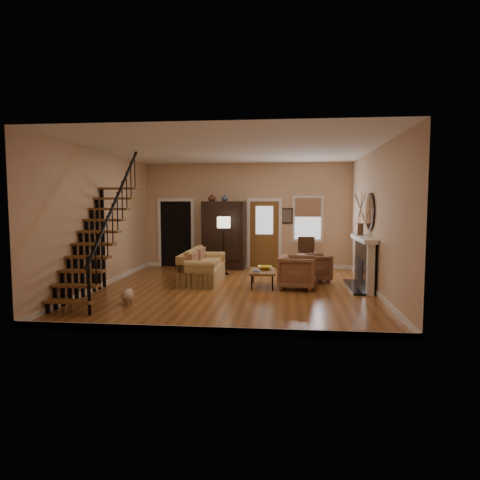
# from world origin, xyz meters

# --- Properties ---
(room) EXTENTS (7.00, 7.33, 3.30)m
(room) POSITION_xyz_m (-0.41, 1.76, 1.51)
(room) COLOR #945525
(room) RESTS_ON ground
(staircase) EXTENTS (0.94, 2.80, 3.20)m
(staircase) POSITION_xyz_m (-2.78, -1.30, 1.60)
(staircase) COLOR brown
(staircase) RESTS_ON ground
(fireplace) EXTENTS (0.33, 1.95, 2.30)m
(fireplace) POSITION_xyz_m (3.13, 0.50, 0.74)
(fireplace) COLOR black
(fireplace) RESTS_ON ground
(armoire) EXTENTS (1.30, 0.60, 2.10)m
(armoire) POSITION_xyz_m (-0.70, 3.15, 1.05)
(armoire) COLOR black
(armoire) RESTS_ON ground
(vase_a) EXTENTS (0.24, 0.24, 0.25)m
(vase_a) POSITION_xyz_m (-1.05, 3.05, 2.22)
(vase_a) COLOR #4C2619
(vase_a) RESTS_ON armoire
(vase_b) EXTENTS (0.20, 0.20, 0.21)m
(vase_b) POSITION_xyz_m (-0.65, 3.05, 2.21)
(vase_b) COLOR #334C60
(vase_b) RESTS_ON armoire
(sofa) EXTENTS (0.91, 2.09, 0.78)m
(sofa) POSITION_xyz_m (-0.94, 0.92, 0.39)
(sofa) COLOR tan
(sofa) RESTS_ON ground
(coffee_table) EXTENTS (0.66, 1.08, 0.41)m
(coffee_table) POSITION_xyz_m (0.65, 0.40, 0.20)
(coffee_table) COLOR brown
(coffee_table) RESTS_ON ground
(bowl) EXTENTS (0.36, 0.36, 0.09)m
(bowl) POSITION_xyz_m (0.70, 0.55, 0.45)
(bowl) COLOR gold
(bowl) RESTS_ON coffee_table
(books) EXTENTS (0.19, 0.26, 0.05)m
(books) POSITION_xyz_m (0.53, 0.10, 0.43)
(books) COLOR beige
(books) RESTS_ON coffee_table
(armchair_left) EXTENTS (0.96, 0.94, 0.80)m
(armchair_left) POSITION_xyz_m (1.50, 0.25, 0.40)
(armchair_left) COLOR brown
(armchair_left) RESTS_ON ground
(armchair_right) EXTENTS (0.97, 0.95, 0.73)m
(armchair_right) POSITION_xyz_m (1.96, 1.26, 0.37)
(armchair_right) COLOR brown
(armchair_right) RESTS_ON ground
(floor_lamp) EXTENTS (0.51, 0.51, 1.66)m
(floor_lamp) POSITION_xyz_m (-0.54, 2.09, 0.83)
(floor_lamp) COLOR black
(floor_lamp) RESTS_ON ground
(side_chair) EXTENTS (0.54, 0.54, 1.02)m
(side_chair) POSITION_xyz_m (1.85, 2.95, 0.51)
(side_chair) COLOR #3B2212
(side_chair) RESTS_ON ground
(dog) EXTENTS (0.33, 0.47, 0.31)m
(dog) POSITION_xyz_m (-2.00, -1.69, 0.16)
(dog) COLOR #CEAC8D
(dog) RESTS_ON ground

